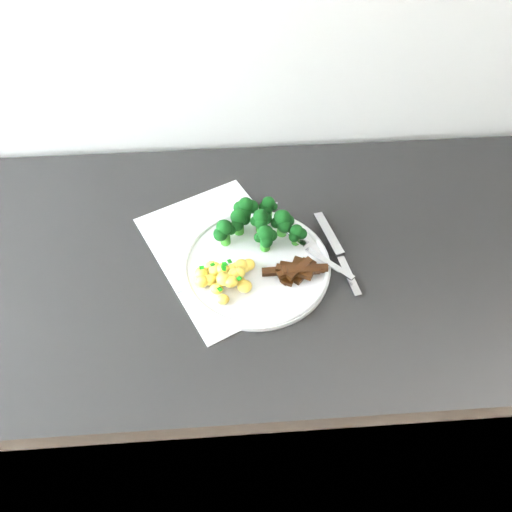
{
  "coord_description": "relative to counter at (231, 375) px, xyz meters",
  "views": [
    {
      "loc": [
        -0.09,
        1.16,
        1.52
      ],
      "look_at": [
        -0.05,
        1.66,
        0.9
      ],
      "focal_mm": 34.53,
      "sensor_mm": 36.0,
      "label": 1
    }
  ],
  "objects": [
    {
      "name": "counter",
      "position": [
        0.0,
        0.0,
        0.0
      ],
      "size": [
        2.32,
        0.58,
        0.87
      ],
      "color": "black",
      "rests_on": "ground"
    },
    {
      "name": "recipe_paper",
      "position": [
        0.01,
        0.02,
        0.44
      ],
      "size": [
        0.32,
        0.36,
        0.0
      ],
      "color": "white",
      "rests_on": "counter"
    },
    {
      "name": "plate",
      "position": [
        0.06,
        -0.02,
        0.44
      ],
      "size": [
        0.25,
        0.25,
        0.01
      ],
      "color": "white",
      "rests_on": "counter"
    },
    {
      "name": "broccoli",
      "position": [
        0.07,
        0.05,
        0.48
      ],
      "size": [
        0.16,
        0.1,
        0.06
      ],
      "color": "#266D1A",
      "rests_on": "plate"
    },
    {
      "name": "potatoes",
      "position": [
        0.01,
        -0.05,
        0.46
      ],
      "size": [
        0.1,
        0.08,
        0.04
      ],
      "color": "#E9D251",
      "rests_on": "plate"
    },
    {
      "name": "beef_strips",
      "position": [
        0.12,
        -0.04,
        0.45
      ],
      "size": [
        0.11,
        0.06,
        0.03
      ],
      "color": "black",
      "rests_on": "plate"
    },
    {
      "name": "fork",
      "position": [
        0.17,
        -0.01,
        0.45
      ],
      "size": [
        0.1,
        0.12,
        0.01
      ],
      "color": "silver",
      "rests_on": "plate"
    },
    {
      "name": "knife",
      "position": [
        0.2,
        -0.02,
        0.44
      ],
      "size": [
        0.05,
        0.18,
        0.02
      ],
      "color": "silver",
      "rests_on": "plate"
    }
  ]
}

